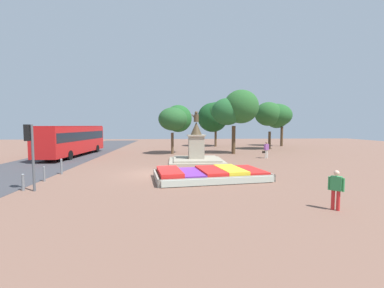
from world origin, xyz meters
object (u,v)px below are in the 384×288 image
Objects in this scene: city_bus at (73,139)px; kerb_bollard_mid_a at (23,182)px; pedestrian_with_handbag at (266,149)px; kerb_bollard_north at (61,166)px; traffic_light_near_crossing at (30,144)px; statue_monument at (196,151)px; kerb_bollard_mid_b at (44,174)px; flower_planter at (210,174)px; pedestrian_near_planter at (336,187)px.

city_bus reaches higher than kerb_bollard_mid_a.
pedestrian_with_handbag is 1.57× the size of kerb_bollard_north.
traffic_light_near_crossing is 3.83× the size of kerb_bollard_mid_a.
statue_monument is 5.47× the size of kerb_bollard_mid_b.
traffic_light_near_crossing is 1.93m from kerb_bollard_mid_a.
pedestrian_near_planter is at bearing -56.61° from flower_planter.
statue_monument reaches higher than kerb_bollard_mid_b.
traffic_light_near_crossing is at bearing -83.85° from kerb_bollard_north.
flower_planter is 0.61× the size of city_bus.
city_bus is 7.08× the size of pedestrian_with_handbag.
city_bus is 25.18m from pedestrian_near_planter.
traffic_light_near_crossing is 19.97m from pedestrian_with_handbag.
kerb_bollard_mid_a is 0.82× the size of kerb_bollard_north.
kerb_bollard_mid_b is (-0.03, 2.14, 0.01)m from kerb_bollard_mid_a.
pedestrian_with_handbag is 1.86× the size of kerb_bollard_mid_b.
traffic_light_near_crossing is at bearing -165.83° from flower_planter.
statue_monument is 13.57m from kerb_bollard_mid_a.
kerb_bollard_mid_b is at bearing -150.28° from pedestrian_with_handbag.
kerb_bollard_mid_b is at bearing -141.30° from statue_monument.
kerb_bollard_north is at bearing 88.91° from kerb_bollard_mid_b.
city_bus reaches higher than kerb_bollard_mid_b.
pedestrian_with_handbag is (16.09, 11.75, -1.39)m from traffic_light_near_crossing.
pedestrian_near_planter is (4.20, -13.60, -0.04)m from statue_monument.
statue_monument is 2.94× the size of pedestrian_with_handbag.
kerb_bollard_mid_a is (-16.58, -11.62, -0.47)m from pedestrian_with_handbag.
flower_planter is 9.89m from kerb_bollard_north.
flower_planter is at bearing -44.50° from city_bus.
kerb_bollard_north is (3.21, -10.50, -1.29)m from city_bus.
kerb_bollard_mid_a is at bearing -134.16° from statue_monument.
kerb_bollard_mid_b is at bearing -75.98° from city_bus.
traffic_light_near_crossing is 4.82m from kerb_bollard_north.
city_bus is 11.12× the size of kerb_bollard_north.
traffic_light_near_crossing is 15.41m from city_bus.
pedestrian_near_planter is at bearing -15.81° from kerb_bollard_mid_a.
statue_monument is at bearing 107.16° from pedestrian_near_planter.
traffic_light_near_crossing reaches higher than city_bus.
traffic_light_near_crossing is 2.14× the size of pedestrian_near_planter.
statue_monument is at bearing 91.61° from flower_planter.
statue_monument reaches higher than kerb_bollard_mid_a.
traffic_light_near_crossing is 13.75m from pedestrian_near_planter.
pedestrian_with_handbag reaches higher than kerb_bollard_mid_b.
city_bus is (-3.69, 14.95, -0.47)m from traffic_light_near_crossing.
flower_planter is at bearing 12.73° from kerb_bollard_mid_a.
traffic_light_near_crossing is at bearing -143.85° from pedestrian_with_handbag.
flower_planter is 8.32× the size of kerb_bollard_mid_a.
kerb_bollard_mid_a is at bearing -144.98° from pedestrian_with_handbag.
city_bus is 20.05m from pedestrian_with_handbag.
flower_planter is 9.91m from kerb_bollard_mid_a.
city_bus is 13.58× the size of kerb_bollard_mid_a.
pedestrian_with_handbag is at bearing -9.20° from city_bus.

